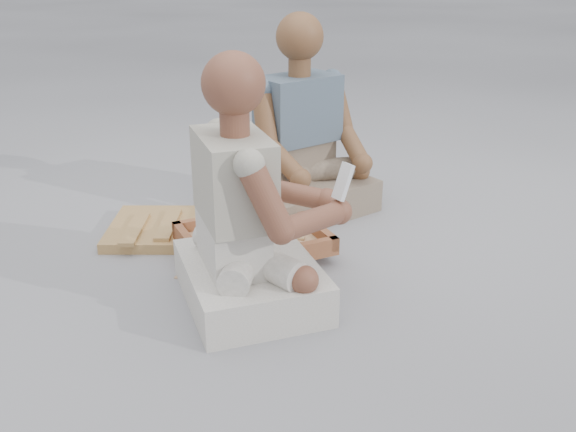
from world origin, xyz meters
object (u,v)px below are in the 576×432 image
object	(u,v)px
carved_panel	(186,228)
companion	(303,148)
craftsman	(248,223)
tool_tray	(253,240)

from	to	relation	value
carved_panel	companion	world-z (taller)	companion
carved_panel	craftsman	world-z (taller)	craftsman
carved_panel	craftsman	distance (m)	0.67
companion	craftsman	bearing A→B (deg)	39.61
tool_tray	carved_panel	bearing A→B (deg)	123.69
carved_panel	companion	size ratio (longest dim) A/B	0.73
carved_panel	tool_tray	xyz separation A→B (m)	(0.20, -0.30, 0.04)
companion	tool_tray	bearing A→B (deg)	30.86
tool_tray	craftsman	xyz separation A→B (m)	(-0.11, -0.31, 0.21)
tool_tray	companion	bearing A→B (deg)	48.16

